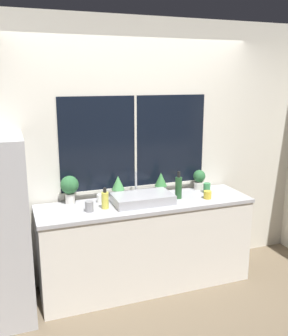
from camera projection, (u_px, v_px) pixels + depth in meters
ground_plane at (156, 298)px, 3.67m from camera, size 14.00×14.00×0.00m
wall_back at (134, 152)px, 3.94m from camera, size 8.00×0.09×2.70m
wall_right at (248, 132)px, 5.40m from camera, size 0.06×7.00×2.70m
counter at (146, 244)px, 3.82m from camera, size 2.15×0.60×0.90m
sink at (142, 199)px, 3.68m from camera, size 0.58×0.40×0.28m
potted_plant_far_left at (70, 187)px, 3.64m from camera, size 0.18×0.18×0.28m
potted_plant_center_left at (118, 186)px, 3.81m from camera, size 0.13×0.13×0.24m
potted_plant_center_right at (161, 182)px, 3.97m from camera, size 0.13×0.13×0.23m
potted_plant_far_right at (199, 179)px, 4.12m from camera, size 0.13×0.13×0.22m
soap_bottle at (105, 200)px, 3.52m from camera, size 0.07×0.07×0.20m
bottle_tall at (179, 187)px, 3.81m from camera, size 0.07×0.07×0.28m
mug_white at (100, 198)px, 3.71m from camera, size 0.07×0.07×0.08m
mug_grey at (89, 206)px, 3.44m from camera, size 0.08×0.08×0.10m
mug_green at (207, 188)px, 4.01m from camera, size 0.07×0.07×0.10m
mug_yellow at (207, 195)px, 3.82m from camera, size 0.08×0.08×0.08m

